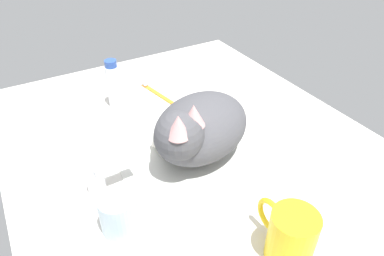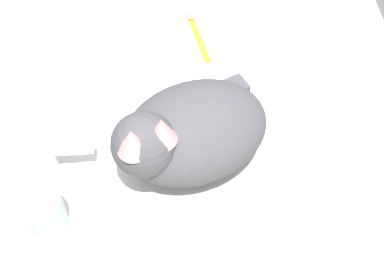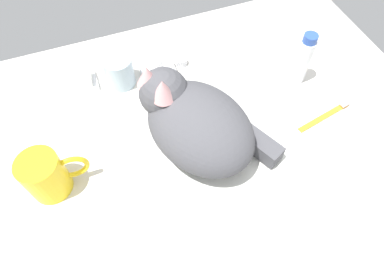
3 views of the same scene
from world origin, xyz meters
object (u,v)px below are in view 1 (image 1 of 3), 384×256
(faucet, at_px, (102,179))
(toothpaste_bottle, at_px, (114,85))
(cat, at_px, (197,128))
(coffee_mug, at_px, (290,236))
(rinse_cup, at_px, (119,214))
(toothbrush, at_px, (155,91))

(faucet, height_order, toothpaste_bottle, toothpaste_bottle)
(cat, relative_size, coffee_mug, 2.37)
(rinse_cup, height_order, toothpaste_bottle, toothpaste_bottle)
(rinse_cup, bearing_deg, coffee_mug, -130.68)
(cat, xyz_separation_m, toothpaste_bottle, (0.30, 0.08, -0.02))
(cat, xyz_separation_m, rinse_cup, (-0.10, 0.22, -0.04))
(coffee_mug, relative_size, rinse_cup, 1.60)
(coffee_mug, xyz_separation_m, toothbrush, (0.60, -0.04, -0.04))
(toothpaste_bottle, bearing_deg, rinse_cup, 161.00)
(toothbrush, bearing_deg, faucet, 139.41)
(coffee_mug, height_order, toothbrush, coffee_mug)
(rinse_cup, bearing_deg, toothbrush, -32.41)
(faucet, relative_size, cat, 0.42)
(coffee_mug, distance_m, toothbrush, 0.60)
(coffee_mug, bearing_deg, toothbrush, -3.87)
(faucet, xyz_separation_m, toothbrush, (0.30, -0.26, -0.02))
(toothpaste_bottle, xyz_separation_m, toothbrush, (0.01, -0.12, -0.06))
(rinse_cup, bearing_deg, faucet, -1.75)
(cat, distance_m, rinse_cup, 0.25)
(faucet, distance_m, cat, 0.22)
(faucet, height_order, rinse_cup, rinse_cup)
(faucet, distance_m, toothpaste_bottle, 0.32)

